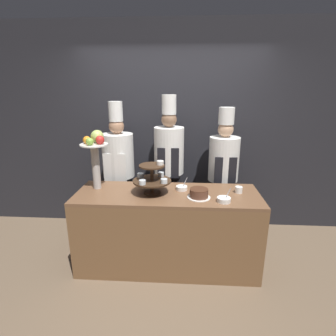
{
  "coord_description": "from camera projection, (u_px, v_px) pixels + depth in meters",
  "views": [
    {
      "loc": [
        0.17,
        -2.26,
        1.94
      ],
      "look_at": [
        0.0,
        0.44,
        1.12
      ],
      "focal_mm": 28.0,
      "sensor_mm": 36.0,
      "label": 1
    }
  ],
  "objects": [
    {
      "name": "buffet_counter",
      "position": [
        167.0,
        229.0,
        2.93
      ],
      "size": [
        1.97,
        0.68,
        0.87
      ],
      "color": "brown",
      "rests_on": "ground_plane"
    },
    {
      "name": "cake_round",
      "position": [
        199.0,
        193.0,
        2.67
      ],
      "size": [
        0.24,
        0.24,
        0.1
      ],
      "color": "white",
      "rests_on": "buffet_counter"
    },
    {
      "name": "serving_bowl_far",
      "position": [
        182.0,
        188.0,
        2.88
      ],
      "size": [
        0.12,
        0.12,
        0.15
      ],
      "color": "white",
      "rests_on": "buffet_counter"
    },
    {
      "name": "serving_bowl_near",
      "position": [
        224.0,
        200.0,
        2.58
      ],
      "size": [
        0.13,
        0.13,
        0.15
      ],
      "color": "white",
      "rests_on": "buffet_counter"
    },
    {
      "name": "tiered_stand",
      "position": [
        152.0,
        178.0,
        2.75
      ],
      "size": [
        0.41,
        0.41,
        0.35
      ],
      "color": "#3D2819",
      "rests_on": "buffet_counter"
    },
    {
      "name": "fruit_pedestal",
      "position": [
        95.0,
        150.0,
        2.83
      ],
      "size": [
        0.3,
        0.3,
        0.64
      ],
      "color": "#B2ADA8",
      "rests_on": "buffet_counter"
    },
    {
      "name": "cup_white",
      "position": [
        239.0,
        190.0,
        2.8
      ],
      "size": [
        0.08,
        0.08,
        0.07
      ],
      "color": "white",
      "rests_on": "buffet_counter"
    },
    {
      "name": "chef_left",
      "position": [
        119.0,
        167.0,
        3.43
      ],
      "size": [
        0.4,
        0.4,
        1.8
      ],
      "color": "#28282D",
      "rests_on": "ground_plane"
    },
    {
      "name": "wall_back",
      "position": [
        172.0,
        130.0,
        3.63
      ],
      "size": [
        10.0,
        0.06,
        2.8
      ],
      "color": "#232328",
      "rests_on": "ground_plane"
    },
    {
      "name": "chef_center_right",
      "position": [
        223.0,
        170.0,
        3.35
      ],
      "size": [
        0.38,
        0.38,
        1.73
      ],
      "color": "black",
      "rests_on": "ground_plane"
    },
    {
      "name": "ground_plane",
      "position": [
        165.0,
        283.0,
        2.73
      ],
      "size": [
        14.0,
        14.0,
        0.0
      ],
      "primitive_type": "plane",
      "color": "brown"
    },
    {
      "name": "chef_center_left",
      "position": [
        169.0,
        163.0,
        3.37
      ],
      "size": [
        0.38,
        0.38,
        1.88
      ],
      "color": "#28282D",
      "rests_on": "ground_plane"
    }
  ]
}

